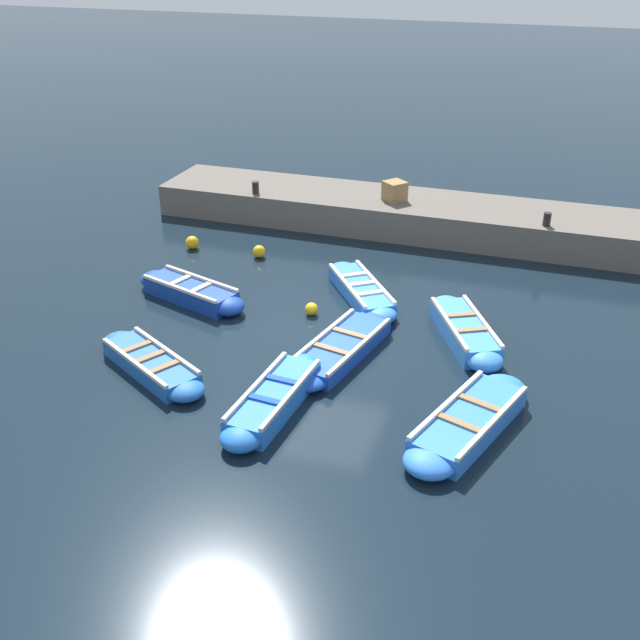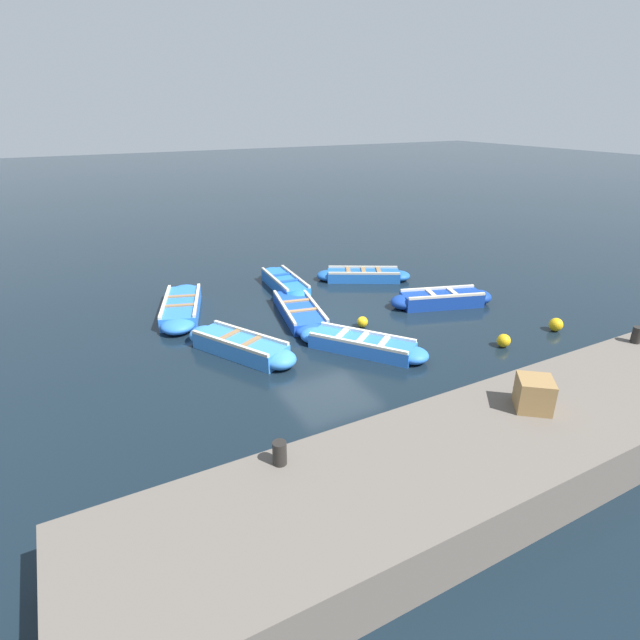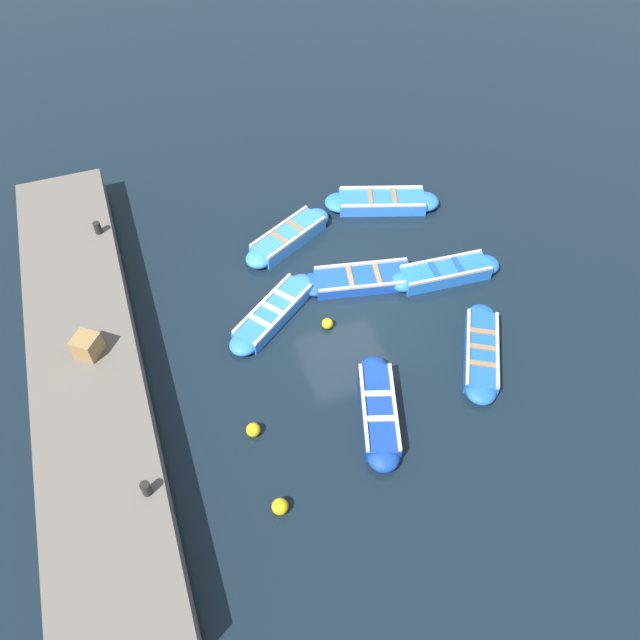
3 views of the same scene
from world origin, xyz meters
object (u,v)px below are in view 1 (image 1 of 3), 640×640
object	(u,v)px
bollard_north	(256,187)
buoy_white_drifting	(259,251)
boat_outer_right	(341,348)
buoy_orange_near	(311,309)
boat_bow_out	(361,291)
boat_far_corner	(465,331)
boat_drifting	(191,292)
wooden_crate	(395,191)
bollard_mid_north	(547,219)
boat_near_quay	(151,364)
boat_stern_in	(274,399)
buoy_yellow_far	(192,243)
boat_mid_row	(469,422)

from	to	relation	value
bollard_north	buoy_white_drifting	distance (m)	2.82
boat_outer_right	buoy_orange_near	distance (m)	1.89
boat_bow_out	boat_far_corner	bearing A→B (deg)	64.58
buoy_white_drifting	buoy_orange_near	bearing A→B (deg)	42.06
bollard_north	buoy_white_drifting	bearing A→B (deg)	24.52
boat_drifting	wooden_crate	size ratio (longest dim) A/B	5.89
bollard_mid_north	boat_outer_right	bearing A→B (deg)	-28.08
boat_drifting	boat_near_quay	bearing A→B (deg)	13.56
boat_near_quay	buoy_orange_near	xyz separation A→B (m)	(-3.33, 2.18, -0.02)
boat_near_quay	boat_outer_right	bearing A→B (deg)	118.80
boat_stern_in	wooden_crate	distance (m)	9.59
boat_drifting	buoy_white_drifting	bearing A→B (deg)	169.96
boat_bow_out	wooden_crate	world-z (taller)	wooden_crate
boat_bow_out	wooden_crate	distance (m)	4.71
boat_far_corner	buoy_yellow_far	size ratio (longest dim) A/B	8.82
boat_outer_right	bollard_mid_north	world-z (taller)	bollard_mid_north
boat_mid_row	bollard_north	bearing A→B (deg)	-137.91
buoy_orange_near	buoy_white_drifting	distance (m)	3.62
boat_far_corner	boat_near_quay	xyz separation A→B (m)	(3.30, -5.64, -0.04)
bollard_north	buoy_orange_near	size ratio (longest dim) A/B	1.19
boat_near_quay	boat_stern_in	world-z (taller)	boat_stern_in
boat_near_quay	bollard_north	size ratio (longest dim) A/B	9.00
wooden_crate	boat_near_quay	bearing A→B (deg)	-16.04
boat_near_quay	bollard_mid_north	world-z (taller)	bollard_mid_north
boat_bow_out	buoy_white_drifting	world-z (taller)	boat_bow_out
boat_drifting	buoy_white_drifting	size ratio (longest dim) A/B	9.60
boat_far_corner	buoy_white_drifting	world-z (taller)	boat_far_corner
boat_bow_out	buoy_orange_near	distance (m)	1.47
buoy_white_drifting	boat_near_quay	bearing A→B (deg)	2.32
bollard_north	buoy_orange_near	bearing A→B (deg)	34.62
boat_bow_out	buoy_yellow_far	world-z (taller)	boat_bow_out
wooden_crate	bollard_north	bearing A→B (deg)	-79.99
boat_outer_right	buoy_white_drifting	size ratio (longest dim) A/B	11.09
boat_near_quay	bollard_mid_north	size ratio (longest dim) A/B	9.00
boat_far_corner	boat_drifting	size ratio (longest dim) A/B	0.98
boat_far_corner	boat_outer_right	size ratio (longest dim) A/B	0.85
boat_outer_right	wooden_crate	world-z (taller)	wooden_crate
boat_far_corner	bollard_north	distance (m)	8.73
boat_drifting	boat_stern_in	distance (m)	4.98
boat_far_corner	bollard_mid_north	bearing A→B (deg)	166.56
buoy_yellow_far	boat_near_quay	bearing A→B (deg)	20.25
buoy_yellow_far	boat_mid_row	bearing A→B (deg)	54.89
bollard_north	bollard_mid_north	size ratio (longest dim) A/B	1.00
boat_outer_right	boat_stern_in	world-z (taller)	boat_stern_in
buoy_white_drifting	boat_far_corner	bearing A→B (deg)	65.20
boat_near_quay	boat_bow_out	bearing A→B (deg)	146.79
bollard_north	bollard_mid_north	distance (m)	8.22
boat_stern_in	bollard_north	bearing A→B (deg)	-154.98
boat_drifting	boat_mid_row	xyz separation A→B (m)	(3.09, 6.99, -0.01)
boat_far_corner	buoy_yellow_far	distance (m)	8.29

